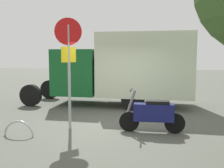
% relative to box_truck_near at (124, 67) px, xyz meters
% --- Properties ---
extents(ground_plane, '(60.00, 60.00, 0.00)m').
position_rel_box_truck_near_xyz_m(ground_plane, '(-0.31, 3.29, -1.64)').
color(ground_plane, '#4E5147').
extents(box_truck_near, '(7.04, 2.24, 3.00)m').
position_rel_box_truck_near_xyz_m(box_truck_near, '(0.00, 0.00, 0.00)').
color(box_truck_near, black).
rests_on(box_truck_near, ground).
extents(motorcycle, '(1.81, 0.55, 1.20)m').
position_rel_box_truck_near_xyz_m(motorcycle, '(-1.39, 3.78, -1.12)').
color(motorcycle, black).
rests_on(motorcycle, ground).
extents(stop_sign, '(0.71, 0.33, 3.17)m').
position_rel_box_truck_near_xyz_m(stop_sign, '(0.99, 3.89, 0.48)').
color(stop_sign, '#9E9EA3').
rests_on(stop_sign, ground).
extents(bike_rack_hoop, '(0.85, 0.06, 0.85)m').
position_rel_box_truck_near_xyz_m(bike_rack_hoop, '(2.08, 4.81, -1.64)').
color(bike_rack_hoop, '#B7B7BC').
rests_on(bike_rack_hoop, ground).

